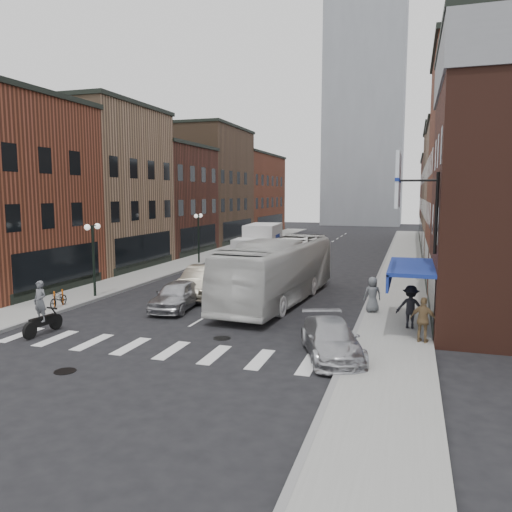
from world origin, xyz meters
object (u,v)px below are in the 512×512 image
at_px(streetlamp_near, 93,246).
at_px(streetlamp_far, 198,229).
at_px(parked_bicycle, 59,299).
at_px(ped_right_a, 411,307).
at_px(bike_rack, 59,298).
at_px(sedan_left_far, 203,281).
at_px(billboard_sign, 400,182).
at_px(ped_right_c, 373,295).
at_px(ped_right_b, 423,320).
at_px(transit_bus, 278,271).
at_px(motorcycle_rider, 41,310).
at_px(box_truck, 260,246).
at_px(curb_car, 331,339).
at_px(sedan_left_near, 177,295).

xyz_separation_m(streetlamp_near, streetlamp_far, (0.00, 14.00, 0.00)).
height_order(parked_bicycle, ped_right_a, ped_right_a).
relative_size(streetlamp_near, bike_rack, 5.14).
bearing_deg(streetlamp_near, sedan_left_far, 22.72).
height_order(billboard_sign, bike_rack, billboard_sign).
height_order(streetlamp_near, ped_right_a, streetlamp_near).
distance_m(sedan_left_far, ped_right_c, 9.49).
bearing_deg(ped_right_a, ped_right_b, 104.20).
height_order(billboard_sign, transit_bus, billboard_sign).
bearing_deg(streetlamp_near, motorcycle_rider, -71.78).
xyz_separation_m(streetlamp_far, transit_bus, (9.77, -11.75, -1.24)).
relative_size(streetlamp_near, ped_right_c, 2.45).
height_order(motorcycle_rider, transit_bus, transit_bus).
relative_size(billboard_sign, box_truck, 0.48).
relative_size(streetlamp_far, curb_car, 0.93).
bearing_deg(billboard_sign, streetlamp_near, 167.65).
relative_size(streetlamp_near, streetlamp_far, 1.00).
bearing_deg(ped_right_c, motorcycle_rider, 10.10).
relative_size(streetlamp_near, parked_bicycle, 2.72).
relative_size(billboard_sign, transit_bus, 0.31).
height_order(ped_right_b, ped_right_c, ped_right_b).
xyz_separation_m(billboard_sign, streetlamp_far, (-15.99, 17.50, -3.22)).
relative_size(parked_bicycle, ped_right_a, 0.84).
height_order(sedan_left_near, sedan_left_far, sedan_left_far).
height_order(box_truck, sedan_left_far, box_truck).
distance_m(bike_rack, transit_bus, 11.19).
bearing_deg(streetlamp_near, sedan_left_near, -10.40).
height_order(parked_bicycle, ped_right_b, ped_right_b).
xyz_separation_m(billboard_sign, ped_right_b, (1.01, -0.19, -5.12)).
bearing_deg(transit_bus, streetlamp_far, 134.20).
height_order(streetlamp_near, curb_car, streetlamp_near).
xyz_separation_m(streetlamp_near, ped_right_a, (16.52, -1.71, -1.86)).
xyz_separation_m(streetlamp_far, ped_right_c, (14.80, -13.28, -1.92)).
height_order(streetlamp_near, ped_right_c, streetlamp_near).
distance_m(streetlamp_far, bike_rack, 16.87).
bearing_deg(streetlamp_far, ped_right_b, -46.14).
bearing_deg(motorcycle_rider, ped_right_a, 26.85).
height_order(streetlamp_near, ped_right_b, streetlamp_near).
bearing_deg(bike_rack, parked_bicycle, -49.80).
relative_size(motorcycle_rider, curb_car, 0.51).
xyz_separation_m(bike_rack, parked_bicycle, (0.10, -0.12, -0.00)).
relative_size(ped_right_b, ped_right_c, 1.03).
height_order(streetlamp_near, motorcycle_rider, streetlamp_near).
bearing_deg(ped_right_a, parked_bicycle, 4.51).
bearing_deg(streetlamp_far, bike_rack, -90.69).
relative_size(billboard_sign, sedan_left_far, 0.71).
bearing_deg(motorcycle_rider, box_truck, 89.68).
xyz_separation_m(streetlamp_near, sedan_left_far, (5.44, 2.28, -2.06)).
bearing_deg(sedan_left_far, motorcycle_rider, -112.73).
bearing_deg(sedan_left_far, streetlamp_far, 112.04).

